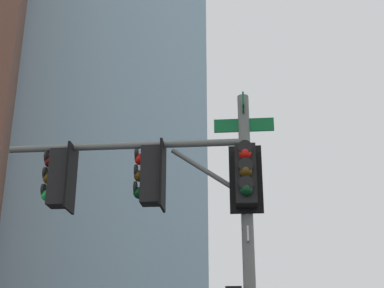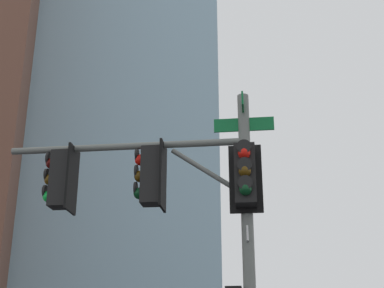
# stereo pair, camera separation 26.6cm
# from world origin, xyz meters

# --- Properties ---
(signal_pole_assembly) EXTENTS (2.11, 4.37, 6.06)m
(signal_pole_assembly) POSITION_xyz_m (0.56, 0.63, 4.15)
(signal_pole_assembly) COLOR slate
(signal_pole_assembly) RESTS_ON ground_plane
(building_glass_tower) EXTENTS (23.36, 31.44, 63.87)m
(building_glass_tower) POSITION_xyz_m (44.66, 5.80, 31.93)
(building_glass_tower) COLOR #8CB2C6
(building_glass_tower) RESTS_ON ground_plane
(building_brick_farside) EXTENTS (21.31, 15.17, 38.23)m
(building_brick_farside) POSITION_xyz_m (49.19, 2.22, 19.12)
(building_brick_farside) COLOR brown
(building_brick_farside) RESTS_ON ground_plane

